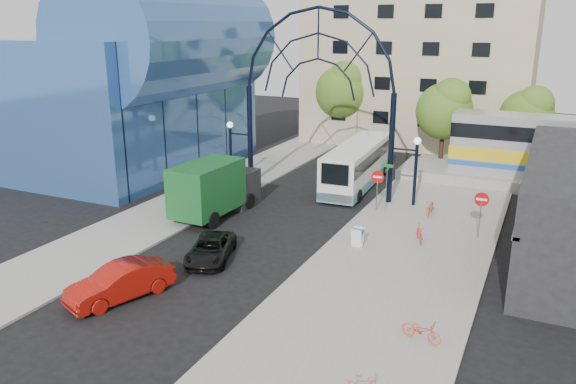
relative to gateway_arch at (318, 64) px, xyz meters
The scene contains 20 objects.
ground 16.41m from the gateway_arch, 90.00° to the right, with size 120.00×120.00×0.00m, color black.
sidewalk_east 15.37m from the gateway_arch, 51.34° to the right, with size 8.00×56.00×0.12m, color gray.
plaza_west 13.36m from the gateway_arch, 129.09° to the right, with size 5.00×50.00×0.12m, color gray.
gateway_arch is the anchor object (origin of this frame).
stop_sign 8.37m from the gateway_arch, 22.63° to the right, with size 0.80×0.07×2.50m.
do_not_enter_sign 13.43m from the gateway_arch, 19.99° to the right, with size 0.76×0.07×2.48m.
street_name_sign 8.38m from the gateway_arch, 15.07° to the right, with size 0.70×0.70×2.80m.
sandwich_board 12.52m from the gateway_arch, 55.09° to the right, with size 0.55×0.61×0.99m.
transit_hall 15.45m from the gateway_arch, behind, with size 16.50×18.00×14.50m.
apartment_block 21.12m from the gateway_arch, 84.55° to the left, with size 20.00×12.10×14.00m.
tree_north_a 13.98m from the gateway_arch, 62.83° to the left, with size 4.48×4.48×7.00m.
tree_north_b 16.72m from the gateway_arch, 103.68° to the left, with size 5.12×5.12×8.00m.
tree_north_c 18.95m from the gateway_arch, 48.96° to the left, with size 4.16×4.16×6.50m.
city_bus 7.92m from the gateway_arch, 59.74° to the left, with size 2.99×10.92×2.97m.
green_truck 10.20m from the gateway_arch, 119.87° to the right, with size 2.73×6.71×3.35m.
black_suv 14.75m from the gateway_arch, 91.78° to the right, with size 1.87×4.05×1.13m, color black.
red_sedan 19.12m from the gateway_arch, 95.27° to the right, with size 1.56×4.47×1.47m, color #991109.
bike_near_a 11.34m from the gateway_arch, 10.58° to the right, with size 0.65×1.85×0.97m, color #D2642A.
bike_near_b 12.98m from the gateway_arch, 35.88° to the right, with size 0.43×1.51×0.91m, color red.
bike_far_a 20.36m from the gateway_arch, 55.89° to the right, with size 0.54×1.54×0.81m, color #DF412C.
Camera 1 is at (13.75, -19.57, 11.04)m, focal length 35.00 mm.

